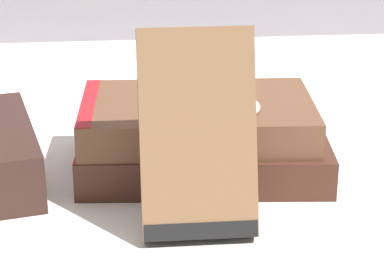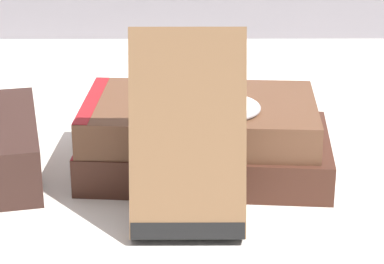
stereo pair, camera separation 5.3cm
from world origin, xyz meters
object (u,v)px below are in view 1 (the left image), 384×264
at_px(book_flat_top, 191,118).
at_px(reading_glasses, 146,109).
at_px(pocket_watch, 226,106).
at_px(book_leaning_front, 197,140).
at_px(book_flat_bottom, 197,152).

xyz_separation_m(book_flat_top, reading_glasses, (-0.03, 0.15, -0.05)).
bearing_deg(pocket_watch, book_leaning_front, -111.49).
relative_size(book_flat_bottom, pocket_watch, 3.67).
bearing_deg(pocket_watch, book_flat_top, 138.11).
xyz_separation_m(book_flat_bottom, reading_glasses, (-0.04, 0.15, -0.01)).
bearing_deg(book_flat_top, book_leaning_front, -89.46).
bearing_deg(pocket_watch, reading_glasses, 108.53).
bearing_deg(book_flat_bottom, pocket_watch, -44.32).
height_order(book_flat_bottom, book_flat_top, book_flat_top).
height_order(book_flat_bottom, pocket_watch, pocket_watch).
distance_m(book_flat_top, reading_glasses, 0.16).
relative_size(book_leaning_front, reading_glasses, 1.50).
height_order(book_leaning_front, reading_glasses, book_leaning_front).
bearing_deg(reading_glasses, book_flat_top, -91.48).
bearing_deg(book_flat_top, book_flat_bottom, 5.16).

